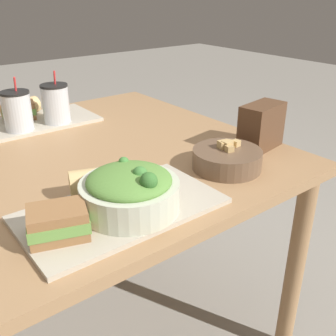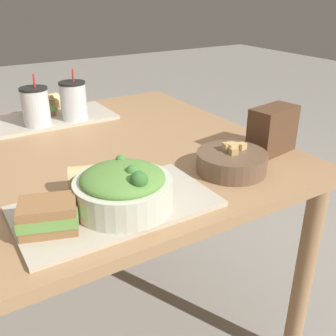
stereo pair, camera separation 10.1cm
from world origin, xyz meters
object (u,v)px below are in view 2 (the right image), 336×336
object	(u,v)px
sandwich_near	(48,216)
drink_cup_red	(74,102)
sandwich_far	(40,106)
drink_cup_dark	(36,108)
baguette_near	(105,176)
chip_bag	(272,130)
soup_bowl	(232,161)
baguette_far	(43,103)
salad_bowl	(123,188)

from	to	relation	value
sandwich_near	drink_cup_red	size ratio (longest dim) A/B	0.75
sandwich_far	drink_cup_dark	world-z (taller)	drink_cup_dark
baguette_near	chip_bag	bearing A→B (deg)	-72.64
drink_cup_red	chip_bag	xyz separation A→B (m)	(0.42, -0.60, -0.01)
soup_bowl	chip_bag	size ratio (longest dim) A/B	1.19
soup_bowl	chip_bag	distance (m)	0.21
drink_cup_dark	chip_bag	distance (m)	0.82
baguette_near	drink_cup_dark	xyz separation A→B (m)	(-0.01, 0.58, 0.03)
sandwich_far	chip_bag	distance (m)	0.89
sandwich_near	baguette_far	xyz separation A→B (m)	(0.22, 0.85, -0.00)
baguette_near	sandwich_far	world-z (taller)	same
baguette_near	sandwich_far	size ratio (longest dim) A/B	1.32
drink_cup_dark	chip_bag	xyz separation A→B (m)	(0.56, -0.60, -0.01)
sandwich_near	drink_cup_dark	bearing A→B (deg)	95.88
sandwich_far	drink_cup_red	bearing A→B (deg)	-37.05
sandwich_near	baguette_far	size ratio (longest dim) A/B	0.92
drink_cup_dark	sandwich_near	bearing A→B (deg)	-102.94
sandwich_far	baguette_far	bearing A→B (deg)	73.24
drink_cup_dark	baguette_far	bearing A→B (deg)	68.19
sandwich_far	drink_cup_red	size ratio (longest dim) A/B	0.73
sandwich_near	sandwich_far	world-z (taller)	same
salad_bowl	baguette_near	distance (m)	0.11
salad_bowl	drink_cup_red	world-z (taller)	drink_cup_red
drink_cup_red	baguette_far	bearing A→B (deg)	115.07
salad_bowl	drink_cup_dark	bearing A→B (deg)	90.99
salad_bowl	baguette_near	bearing A→B (deg)	89.47
salad_bowl	sandwich_far	bearing A→B (deg)	87.89
baguette_far	chip_bag	size ratio (longest dim) A/B	0.95
baguette_near	drink_cup_red	world-z (taller)	drink_cup_red
sandwich_near	chip_bag	xyz separation A→B (m)	(0.72, 0.09, 0.03)
sandwich_near	baguette_near	size ratio (longest dim) A/B	0.78
baguette_near	drink_cup_red	bearing A→B (deg)	7.39
salad_bowl	drink_cup_red	xyz separation A→B (m)	(0.13, 0.69, 0.02)
soup_bowl	sandwich_near	bearing A→B (deg)	-175.64
sandwich_near	chip_bag	distance (m)	0.72
baguette_near	baguette_far	distance (m)	0.75
drink_cup_dark	drink_cup_red	world-z (taller)	drink_cup_red
sandwich_near	baguette_far	distance (m)	0.88
baguette_near	soup_bowl	bearing A→B (deg)	-81.74
salad_bowl	sandwich_near	xyz separation A→B (m)	(-0.17, -0.00, -0.02)
salad_bowl	sandwich_near	world-z (taller)	salad_bowl
drink_cup_dark	salad_bowl	bearing A→B (deg)	-89.01
sandwich_near	drink_cup_dark	world-z (taller)	drink_cup_dark
soup_bowl	baguette_far	distance (m)	0.87
soup_bowl	drink_cup_dark	size ratio (longest dim) A/B	1.05
baguette_far	drink_cup_dark	distance (m)	0.18
soup_bowl	drink_cup_red	world-z (taller)	drink_cup_red
sandwich_near	sandwich_far	bearing A→B (deg)	94.99
soup_bowl	baguette_near	size ratio (longest dim) A/B	1.08
drink_cup_dark	drink_cup_red	size ratio (longest dim) A/B	0.98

